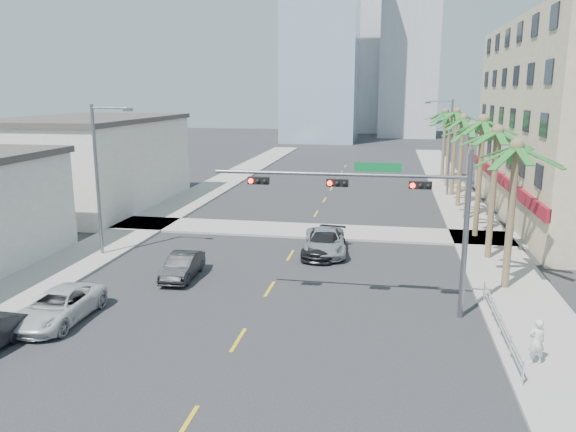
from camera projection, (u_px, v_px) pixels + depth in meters
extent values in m
plane|color=#262628|center=(207.00, 391.00, 18.58)|extent=(260.00, 260.00, 0.00)
cube|color=gray|center=(487.00, 246.00, 35.69)|extent=(4.00, 120.00, 0.15)
cube|color=gray|center=(134.00, 230.00, 39.85)|extent=(4.00, 120.00, 0.15)
cube|color=gray|center=(305.00, 231.00, 39.69)|extent=(80.00, 4.00, 0.15)
cube|color=maroon|center=(501.00, 178.00, 44.24)|extent=(0.30, 28.00, 0.80)
cube|color=beige|center=(91.00, 164.00, 48.07)|extent=(11.00, 18.00, 7.20)
cube|color=#99B2C6|center=(321.00, 14.00, 105.98)|extent=(14.00, 14.00, 48.00)
cube|color=#ADADB2|center=(357.00, 43.00, 134.59)|extent=(16.00, 16.00, 42.00)
cylinder|color=slate|center=(465.00, 238.00, 23.92)|extent=(0.24, 0.24, 7.20)
cylinder|color=slate|center=(338.00, 174.00, 24.31)|extent=(11.00, 0.16, 0.16)
cube|color=#0C662D|center=(378.00, 167.00, 23.93)|extent=(2.00, 0.05, 0.40)
cube|color=black|center=(420.00, 185.00, 23.63)|extent=(0.95, 0.28, 0.32)
sphere|color=#FF0C05|center=(413.00, 186.00, 23.53)|extent=(0.22, 0.22, 0.22)
cube|color=black|center=(337.00, 183.00, 24.24)|extent=(0.95, 0.28, 0.32)
sphere|color=#FF0C05|center=(330.00, 183.00, 24.14)|extent=(0.22, 0.22, 0.22)
cube|color=black|center=(259.00, 181.00, 24.84)|extent=(0.95, 0.28, 0.32)
sphere|color=#FF0C05|center=(251.00, 181.00, 24.75)|extent=(0.22, 0.22, 0.22)
cylinder|color=brown|center=(510.00, 220.00, 27.31)|extent=(0.36, 0.36, 7.20)
cylinder|color=brown|center=(492.00, 197.00, 32.27)|extent=(0.36, 0.36, 7.56)
cylinder|color=brown|center=(479.00, 180.00, 37.22)|extent=(0.36, 0.36, 7.92)
cylinder|color=brown|center=(468.00, 174.00, 42.29)|extent=(0.36, 0.36, 7.20)
cylinder|color=brown|center=(460.00, 163.00, 47.25)|extent=(0.36, 0.36, 7.56)
cylinder|color=brown|center=(454.00, 154.00, 52.20)|extent=(0.36, 0.36, 7.92)
cylinder|color=brown|center=(448.00, 152.00, 57.28)|extent=(0.36, 0.36, 7.20)
cylinder|color=brown|center=(444.00, 146.00, 62.23)|extent=(0.36, 0.36, 7.56)
cylinder|color=slate|center=(97.00, 182.00, 32.99)|extent=(0.20, 0.20, 9.00)
cylinder|color=slate|center=(110.00, 108.00, 31.86)|extent=(2.20, 0.12, 0.12)
cube|color=slate|center=(128.00, 110.00, 31.69)|extent=(0.50, 0.25, 0.18)
cylinder|color=slate|center=(450.00, 149.00, 52.16)|extent=(0.20, 0.20, 9.00)
cylinder|color=slate|center=(440.00, 101.00, 51.41)|extent=(2.20, 0.12, 0.12)
cube|color=slate|center=(428.00, 102.00, 51.62)|extent=(0.50, 0.25, 0.18)
cylinder|color=silver|center=(500.00, 326.00, 22.44)|extent=(0.08, 8.00, 0.08)
cylinder|color=silver|center=(501.00, 318.00, 22.36)|extent=(0.08, 8.00, 0.08)
cylinder|color=silver|center=(523.00, 376.00, 18.61)|extent=(0.08, 0.08, 1.00)
cylinder|color=silver|center=(510.00, 349.00, 20.53)|extent=(0.08, 0.08, 1.00)
cylinder|color=silver|center=(500.00, 327.00, 22.45)|extent=(0.08, 0.08, 1.00)
cylinder|color=silver|center=(492.00, 308.00, 24.37)|extent=(0.08, 0.08, 1.00)
cylinder|color=silver|center=(484.00, 292.00, 26.29)|extent=(0.08, 0.08, 1.00)
imported|color=silver|center=(58.00, 306.00, 24.09)|extent=(2.30, 4.96, 1.37)
imported|color=black|center=(182.00, 266.00, 29.73)|extent=(1.57, 4.06, 1.32)
imported|color=silver|center=(325.00, 242.00, 34.26)|extent=(3.02, 5.52, 1.47)
imported|color=black|center=(324.00, 244.00, 33.88)|extent=(2.54, 4.97, 1.38)
imported|color=silver|center=(537.00, 342.00, 20.00)|extent=(0.69, 0.54, 1.69)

